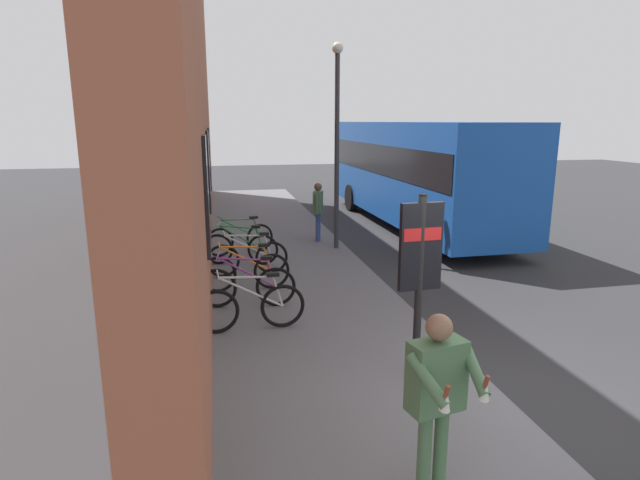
{
  "coord_description": "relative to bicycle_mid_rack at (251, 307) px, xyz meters",
  "views": [
    {
      "loc": [
        -5.15,
        3.35,
        3.38
      ],
      "look_at": [
        2.27,
        1.85,
        1.63
      ],
      "focal_mm": 29.07,
      "sensor_mm": 36.0,
      "label": 1
    }
  ],
  "objects": [
    {
      "name": "bicycle_by_door",
      "position": [
        2.03,
        -0.04,
        0.0
      ],
      "size": [
        0.48,
        1.77,
        0.97
      ],
      "color": "black",
      "rests_on": "sidewalk_pavement"
    },
    {
      "name": "tourist_with_hotdogs",
      "position": [
        -4.09,
        -1.31,
        0.66
      ],
      "size": [
        0.66,
        0.65,
        1.7
      ],
      "color": "#4C724C",
      "rests_on": "sidewalk_pavement"
    },
    {
      "name": "city_bus",
      "position": [
        8.03,
        -5.89,
        1.41
      ],
      "size": [
        10.53,
        2.75,
        3.35
      ],
      "color": "#1951B2",
      "rests_on": "ground"
    },
    {
      "name": "street_lamp",
      "position": [
        5.1,
        -2.59,
        2.65
      ],
      "size": [
        0.28,
        0.28,
        5.13
      ],
      "color": "#333338",
      "rests_on": "sidewalk_pavement"
    },
    {
      "name": "pedestrian_near_bus",
      "position": [
        6.01,
        -2.28,
        0.6
      ],
      "size": [
        0.59,
        0.37,
        1.62
      ],
      "color": "#334C8C",
      "rests_on": "sidewalk_pavement"
    },
    {
      "name": "ground",
      "position": [
        3.35,
        -3.89,
        -0.51
      ],
      "size": [
        60.0,
        60.0,
        0.0
      ],
      "primitive_type": "plane",
      "color": "#2D2D30"
    },
    {
      "name": "transit_info_sign",
      "position": [
        -1.99,
        -1.98,
        1.21
      ],
      "size": [
        0.12,
        0.55,
        2.4
      ],
      "color": "black",
      "rests_on": "sidewalk_pavement"
    },
    {
      "name": "bicycle_under_window",
      "position": [
        4.94,
        -0.09,
        0.0
      ],
      "size": [
        0.65,
        1.71,
        0.97
      ],
      "color": "black",
      "rests_on": "sidewalk_pavement"
    },
    {
      "name": "bicycle_nearest_sign",
      "position": [
        3.96,
        -0.05,
        0.0
      ],
      "size": [
        0.59,
        1.73,
        0.97
      ],
      "color": "black",
      "rests_on": "sidewalk_pavement"
    },
    {
      "name": "station_facade",
      "position": [
        6.35,
        0.91,
        4.38
      ],
      "size": [
        22.0,
        0.65,
        9.78
      ],
      "color": "#9E563D",
      "rests_on": "ground"
    },
    {
      "name": "sidewalk_pavement",
      "position": [
        5.35,
        -1.14,
        -0.45
      ],
      "size": [
        24.0,
        3.5,
        0.12
      ],
      "primitive_type": "cube",
      "color": "slate",
      "rests_on": "ground"
    },
    {
      "name": "bicycle_beside_lamp",
      "position": [
        1.1,
        -0.01,
        0.0
      ],
      "size": [
        0.48,
        1.77,
        0.97
      ],
      "color": "black",
      "rests_on": "sidewalk_pavement"
    },
    {
      "name": "bicycle_mid_rack",
      "position": [
        0.0,
        0.0,
        0.0
      ],
      "size": [
        0.48,
        1.77,
        0.97
      ],
      "color": "black",
      "rests_on": "sidewalk_pavement"
    },
    {
      "name": "bicycle_leaning_wall",
      "position": [
        3.05,
        -0.16,
        0.0
      ],
      "size": [
        0.48,
        1.77,
        0.97
      ],
      "color": "black",
      "rests_on": "sidewalk_pavement"
    }
  ]
}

